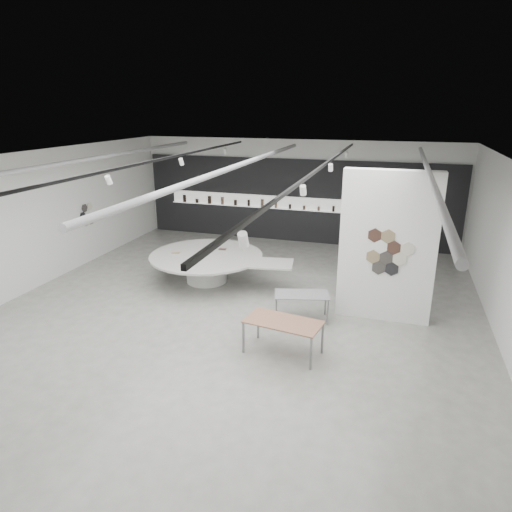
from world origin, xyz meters
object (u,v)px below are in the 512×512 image
(display_island, at_px, (209,264))
(sample_table_stone, at_px, (302,296))
(sample_table_wood, at_px, (283,324))
(partition_column, at_px, (387,247))
(kitchen_counter, at_px, (375,240))

(display_island, distance_m, sample_table_stone, 3.53)
(sample_table_wood, bearing_deg, partition_column, 51.42)
(partition_column, bearing_deg, sample_table_stone, -159.82)
(sample_table_wood, bearing_deg, display_island, 132.60)
(sample_table_stone, bearing_deg, display_island, 152.01)
(partition_column, relative_size, sample_table_stone, 2.56)
(display_island, relative_size, sample_table_stone, 3.23)
(partition_column, distance_m, sample_table_wood, 3.23)
(partition_column, distance_m, sample_table_stone, 2.31)
(display_island, relative_size, sample_table_wood, 2.72)
(sample_table_stone, height_order, kitchen_counter, kitchen_counter)
(sample_table_wood, distance_m, sample_table_stone, 1.69)
(partition_column, distance_m, display_island, 5.22)
(partition_column, xyz_separation_m, display_island, (-4.97, 0.98, -1.25))
(display_island, height_order, kitchen_counter, kitchen_counter)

